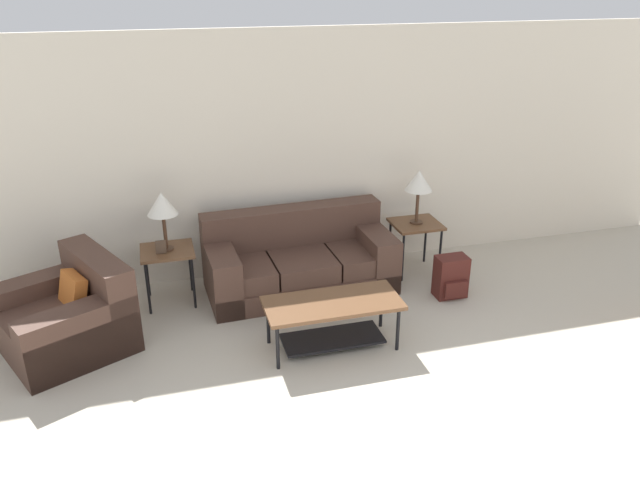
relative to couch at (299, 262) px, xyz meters
name	(u,v)px	position (x,y,z in m)	size (l,w,h in m)	color
wall_back	(309,154)	(0.26, 0.54, 1.00)	(9.01, 0.06, 2.60)	silver
couch	(299,262)	(0.00, 0.00, 0.00)	(1.96, 0.95, 0.82)	#4C3328
armchair	(68,317)	(-2.23, -0.52, -0.01)	(1.34, 1.37, 0.80)	#4C3328
coffee_table	(333,313)	(0.02, -1.18, 0.04)	(1.20, 0.53, 0.46)	brown
side_table_left	(168,256)	(-1.32, 0.05, 0.22)	(0.52, 0.46, 0.58)	brown
side_table_right	(416,228)	(1.33, 0.05, 0.22)	(0.52, 0.46, 0.58)	brown
table_lamp_left	(162,205)	(-1.32, 0.05, 0.75)	(0.29, 0.29, 0.59)	#472D1E
table_lamp_right	(419,182)	(1.33, 0.05, 0.75)	(0.29, 0.29, 0.59)	#472D1E
backpack	(451,277)	(1.46, -0.60, -0.08)	(0.32, 0.28, 0.44)	#4C1E19
picture_frame	(161,247)	(-1.38, -0.02, 0.35)	(0.10, 0.04, 0.13)	#4C3828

